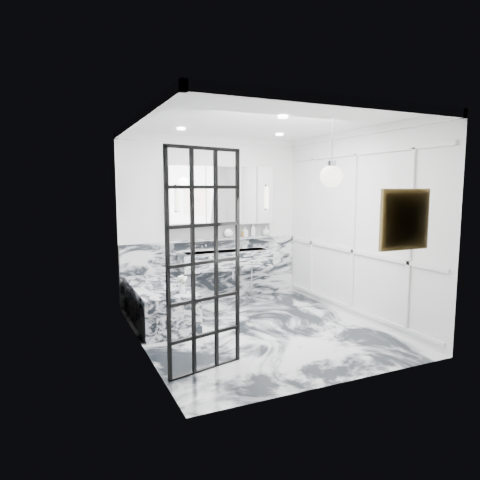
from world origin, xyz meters
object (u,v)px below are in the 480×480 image
crittall_door (205,262)px  bathtub (159,304)px  mirror_cabinet (222,195)px  trough_sink (226,260)px

crittall_door → bathtub: 2.04m
mirror_cabinet → bathtub: size_ratio=1.15×
crittall_door → trough_sink: 2.83m
trough_sink → mirror_cabinet: bearing=90.0°
crittall_door → bathtub: (-0.06, 1.83, -0.90)m
mirror_cabinet → crittall_door: bearing=-115.4°
mirror_cabinet → bathtub: 2.20m
trough_sink → bathtub: (-1.33, -0.66, -0.45)m
crittall_door → bathtub: crittall_door is taller
trough_sink → bathtub: bearing=-153.5°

